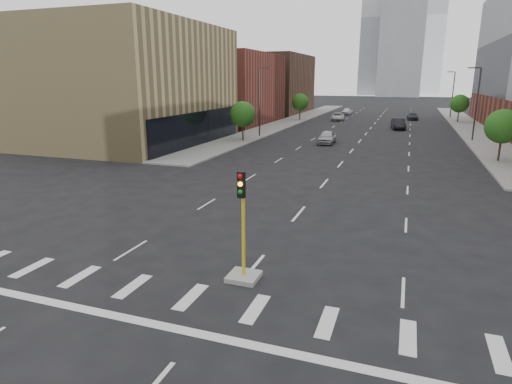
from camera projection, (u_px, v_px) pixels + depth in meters
The scene contains 21 objects.
sidewalk_left_far at pixel (293, 120), 81.03m from camera, with size 5.00×92.00×0.15m, color gray.
sidewalk_right_far at pixel (467, 126), 71.35m from camera, with size 5.00×92.00×0.15m, color gray.
building_left_mid at pixel (125, 85), 52.31m from camera, with size 20.00×24.00×14.00m, color #968355.
building_left_far_a at pixel (215, 89), 76.25m from camera, with size 20.00×22.00×12.00m, color brown.
building_left_far_b at pixel (262, 84), 99.81m from camera, with size 20.00×24.00×13.00m, color brown.
tower_left at pixel (387, 19), 202.81m from camera, with size 22.00×22.00×70.00m, color #B2B7BC.
tower_right at pixel (426, 17), 232.16m from camera, with size 20.00×20.00×80.00m, color #B2B7BC.
tower_mid at pixel (402, 45), 185.35m from camera, with size 18.00×18.00×44.00m, color slate.
median_traffic_signal at pixel (243, 257), 16.71m from camera, with size 1.20×1.20×4.40m.
streetlight_right_a at pixel (476, 101), 53.28m from camera, with size 1.60×0.22×9.07m.
streetlight_right_b at pixel (452, 93), 85.17m from camera, with size 1.60×0.22×9.07m.
streetlight_left at pixel (260, 99), 57.38m from camera, with size 1.60×0.22×9.07m.
tree_left_near at pixel (243, 114), 53.43m from camera, with size 3.20×3.20×4.85m.
tree_left_far at pixel (300, 102), 80.76m from camera, with size 3.20×3.20×4.85m.
tree_right_near at pixel (503, 126), 39.84m from camera, with size 3.20×3.20×4.85m.
tree_right_far at pixel (460, 104), 76.28m from camera, with size 3.20×3.20×4.85m.
car_near_left at pixel (327, 137), 52.21m from camera, with size 1.85×4.61×1.57m, color #A5A5AA.
car_mid_right at pixel (398, 124), 67.11m from camera, with size 1.80×5.15×1.70m, color black.
car_far_left at pixel (338, 117), 81.31m from camera, with size 2.37×5.13×1.43m, color #B9B9B9.
car_deep_right at pixel (413, 116), 82.40m from camera, with size 1.87×4.60×1.33m, color black.
car_distant at pixel (347, 111), 94.17m from camera, with size 1.75×4.34×1.48m, color silver.
Camera 1 is at (5.64, -5.48, 7.71)m, focal length 30.00 mm.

